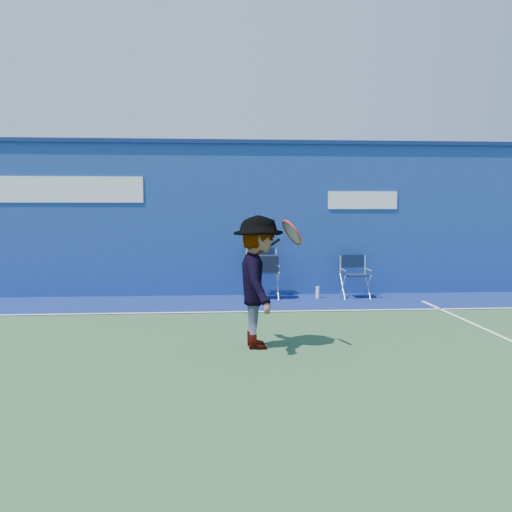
{
  "coord_description": "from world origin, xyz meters",
  "views": [
    {
      "loc": [
        0.68,
        -5.73,
        1.73
      ],
      "look_at": [
        1.28,
        2.6,
        1.0
      ],
      "focal_mm": 38.0,
      "sensor_mm": 36.0,
      "label": 1
    }
  ],
  "objects": [
    {
      "name": "ground",
      "position": [
        0.0,
        0.0,
        0.0
      ],
      "size": [
        80.0,
        80.0,
        0.0
      ],
      "primitive_type": "plane",
      "color": "#2B512E",
      "rests_on": "ground"
    },
    {
      "name": "stadium_wall",
      "position": [
        -0.0,
        5.2,
        1.55
      ],
      "size": [
        24.0,
        0.5,
        3.08
      ],
      "color": "navy",
      "rests_on": "ground"
    },
    {
      "name": "out_of_bounds_strip",
      "position": [
        0.0,
        4.1,
        0.0
      ],
      "size": [
        24.0,
        1.8,
        0.01
      ],
      "primitive_type": "cube",
      "color": "navy",
      "rests_on": "ground"
    },
    {
      "name": "court_lines",
      "position": [
        0.0,
        0.6,
        0.01
      ],
      "size": [
        24.0,
        12.0,
        0.01
      ],
      "color": "white",
      "rests_on": "out_of_bounds_strip"
    },
    {
      "name": "directors_chair_left",
      "position": [
        1.55,
        4.55,
        0.41
      ],
      "size": [
        0.58,
        0.52,
        0.97
      ],
      "color": "silver",
      "rests_on": "ground"
    },
    {
      "name": "directors_chair_right",
      "position": [
        3.35,
        4.52,
        0.26
      ],
      "size": [
        0.5,
        0.44,
        0.83
      ],
      "color": "silver",
      "rests_on": "ground"
    },
    {
      "name": "water_bottle",
      "position": [
        2.61,
        4.51,
        0.12
      ],
      "size": [
        0.07,
        0.07,
        0.23
      ],
      "primitive_type": "cylinder",
      "color": "white",
      "rests_on": "ground"
    },
    {
      "name": "tennis_player",
      "position": [
        1.19,
        0.92,
        0.83
      ],
      "size": [
        0.89,
        1.1,
        1.65
      ],
      "color": "#EA4738",
      "rests_on": "ground"
    }
  ]
}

